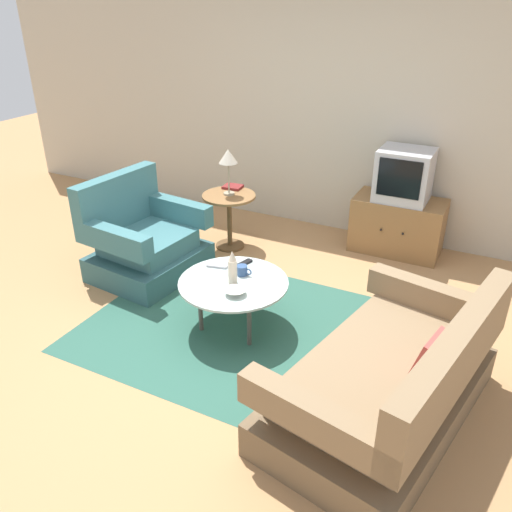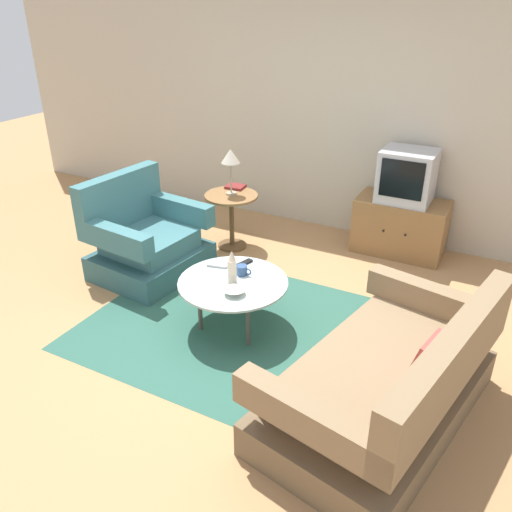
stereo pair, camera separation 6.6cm
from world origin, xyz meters
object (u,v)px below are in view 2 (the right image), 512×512
object	(u,v)px
armchair	(145,242)
coffee_table	(233,285)
table_lamp	(231,158)
mug	(242,270)
tv_stand	(400,226)
book	(235,187)
bowl	(234,292)
vase	(232,268)
television	(407,176)
couch	(386,385)
tv_remote_silver	(217,266)
side_table	(231,209)
tv_remote_dark	(245,263)

from	to	relation	value
armchair	coffee_table	xyz separation A→B (m)	(1.22, -0.44, 0.08)
table_lamp	mug	xyz separation A→B (m)	(0.78, -1.17, -0.50)
tv_stand	book	bearing A→B (deg)	-163.03
coffee_table	bowl	bearing A→B (deg)	-56.18
vase	bowl	bearing A→B (deg)	-54.89
armchair	television	distance (m)	2.62
couch	coffee_table	bearing A→B (deg)	83.57
armchair	couch	size ratio (longest dim) A/B	0.58
tv_remote_silver	tv_stand	bearing A→B (deg)	47.13
armchair	vase	xyz separation A→B (m)	(1.23, -0.46, 0.25)
vase	bowl	size ratio (longest dim) A/B	1.69
table_lamp	coffee_table	bearing A→B (deg)	-59.47
coffee_table	bowl	xyz separation A→B (m)	(0.11, -0.16, 0.05)
armchair	bowl	size ratio (longest dim) A/B	6.40
side_table	table_lamp	world-z (taller)	table_lamp
side_table	vase	world-z (taller)	vase
bowl	tv_remote_dark	size ratio (longest dim) A/B	1.06
tv_stand	vase	world-z (taller)	vase
mug	tv_remote_silver	world-z (taller)	mug
television	bowl	xyz separation A→B (m)	(-0.72, -2.15, -0.38)
side_table	table_lamp	size ratio (longest dim) A/B	1.25
tv_stand	book	size ratio (longest dim) A/B	4.44
television	vase	distance (m)	2.18
vase	mug	size ratio (longest dim) A/B	2.15
tv_stand	vase	distance (m)	2.19
coffee_table	table_lamp	distance (m)	1.61
armchair	mug	distance (m)	1.28
tv_stand	tv_remote_dark	xyz separation A→B (m)	(-0.89, -1.69, 0.15)
couch	mug	xyz separation A→B (m)	(-1.34, 0.57, 0.19)
tv_stand	vase	bearing A→B (deg)	-112.24
armchair	couch	world-z (taller)	armchair
tv_remote_dark	tv_stand	bearing A→B (deg)	-11.75
armchair	coffee_table	bearing A→B (deg)	76.37
couch	tv_remote_silver	world-z (taller)	couch
table_lamp	vase	world-z (taller)	table_lamp
tv_remote_dark	side_table	bearing A→B (deg)	51.36
bowl	vase	bearing A→B (deg)	125.11
couch	coffee_table	world-z (taller)	couch
mug	tv_remote_dark	xyz separation A→B (m)	(-0.07, 0.17, -0.03)
side_table	vase	size ratio (longest dim) A/B	2.11
coffee_table	tv_remote_dark	world-z (taller)	tv_remote_dark
vase	tv_remote_silver	distance (m)	0.32
armchair	vase	bearing A→B (deg)	75.68
television	tv_remote_dark	bearing A→B (deg)	-117.70
tv_stand	mug	xyz separation A→B (m)	(-0.82, -1.86, 0.18)
couch	side_table	xyz separation A→B (m)	(-2.11, 1.73, 0.15)
table_lamp	tv_remote_silver	xyz separation A→B (m)	(0.53, -1.15, -0.53)
side_table	vase	xyz separation A→B (m)	(0.77, -1.31, 0.13)
coffee_table	tv_remote_silver	distance (m)	0.28
television	tv_remote_dark	distance (m)	1.95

